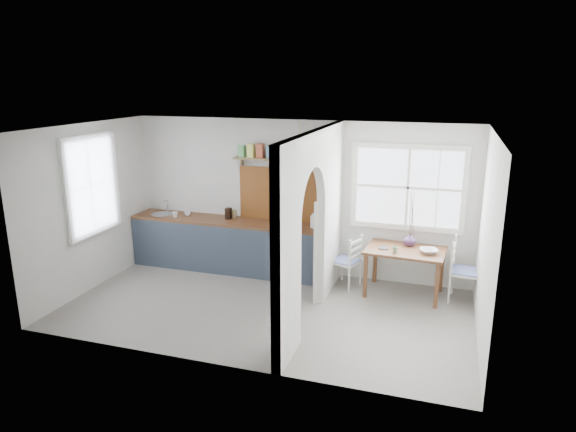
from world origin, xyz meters
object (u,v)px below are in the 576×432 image
(dining_table, at_px, (404,272))
(chair_left, at_px, (346,261))
(chair_right, at_px, (466,271))
(kettle, at_px, (315,221))
(vase, at_px, (410,239))

(dining_table, xyz_separation_m, chair_left, (-0.92, 0.07, 0.06))
(dining_table, height_order, chair_left, chair_left)
(chair_right, relative_size, kettle, 4.23)
(chair_left, height_order, kettle, kettle)
(dining_table, xyz_separation_m, vase, (0.04, 0.20, 0.47))
(dining_table, height_order, vase, vase)
(dining_table, relative_size, chair_right, 1.22)
(chair_right, bearing_deg, kettle, 92.60)
(dining_table, height_order, kettle, kettle)
(chair_left, relative_size, kettle, 3.74)
(chair_left, distance_m, kettle, 0.82)
(dining_table, distance_m, chair_right, 0.91)
(dining_table, distance_m, vase, 0.51)
(chair_right, height_order, vase, chair_right)
(dining_table, height_order, chair_right, chair_right)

